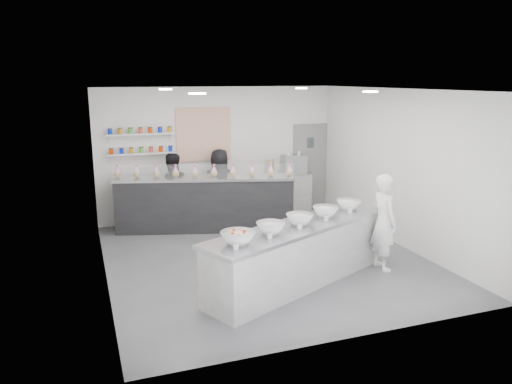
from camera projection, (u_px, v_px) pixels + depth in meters
floor at (265, 259)px, 9.02m from camera, size 6.00×6.00×0.00m
ceiling at (265, 90)px, 8.34m from camera, size 6.00×6.00×0.00m
back_wall at (219, 153)px, 11.43m from camera, size 5.50×0.00×5.50m
left_wall at (100, 189)px, 7.78m from camera, size 0.00×6.00×6.00m
right_wall at (399, 168)px, 9.59m from camera, size 0.00×6.00×6.00m
back_door at (310, 167)px, 12.26m from camera, size 0.88×0.04×2.10m
pattern_panel at (204, 134)px, 11.19m from camera, size 1.25×0.03×1.20m
jar_shelf_lower at (142, 153)px, 10.74m from camera, size 1.45×0.22×0.04m
jar_shelf_upper at (141, 134)px, 10.65m from camera, size 1.45×0.22×0.04m
preserve_jars at (141, 141)px, 10.66m from camera, size 1.45×0.10×0.56m
downlight_0 at (197, 94)px, 6.97m from camera, size 0.24×0.24×0.02m
downlight_1 at (370, 92)px, 7.89m from camera, size 0.24×0.24×0.02m
downlight_2 at (165, 89)px, 9.35m from camera, size 0.24×0.24×0.02m
downlight_3 at (301, 88)px, 10.28m from camera, size 0.24×0.24×0.02m
prep_counter at (299, 254)px, 7.84m from camera, size 3.56×2.22×0.97m
back_bar at (205, 203)px, 10.61m from camera, size 3.80×1.70×1.16m
sneeze_guard at (204, 172)px, 10.12m from camera, size 3.56×1.04×0.32m
espresso_ledge at (284, 193)px, 11.97m from camera, size 1.30×0.41×0.97m
espresso_machine at (294, 164)px, 11.89m from camera, size 0.55×0.38×0.42m
cup_stacks at (272, 167)px, 11.71m from camera, size 0.24×0.24×0.36m
prep_bowls at (300, 219)px, 7.71m from camera, size 2.97×1.75×0.17m
label_cards at (300, 233)px, 7.21m from camera, size 2.66×0.04×0.07m
cookie_bags at (204, 170)px, 10.45m from camera, size 3.64×1.17×0.26m
woman_prep at (384, 222)px, 8.38m from camera, size 0.42×0.62×1.65m
staff_left at (172, 191)px, 10.73m from camera, size 0.84×0.68×1.63m
staff_right at (220, 186)px, 11.19m from camera, size 0.87×0.63×1.66m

